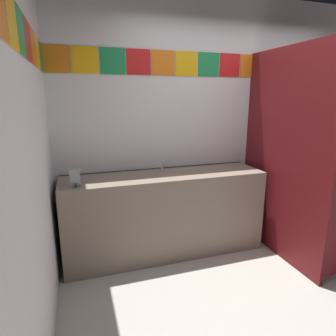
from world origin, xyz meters
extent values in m
plane|color=#B2ADA3|center=(0.00, 0.00, 0.00)|extent=(8.63, 8.63, 0.00)
cube|color=silver|center=(0.00, 1.48, 1.38)|extent=(3.92, 0.08, 2.76)
cube|color=orange|center=(-1.83, 1.44, 2.02)|extent=(0.25, 0.01, 0.25)
cube|color=yellow|center=(-1.57, 1.44, 2.02)|extent=(0.25, 0.01, 0.25)
cube|color=#1E8C4C|center=(-1.31, 1.44, 2.02)|extent=(0.25, 0.01, 0.25)
cube|color=red|center=(-1.05, 1.44, 2.02)|extent=(0.25, 0.01, 0.25)
cube|color=orange|center=(-0.78, 1.44, 2.02)|extent=(0.25, 0.01, 0.25)
cube|color=yellow|center=(-0.52, 1.44, 2.02)|extent=(0.25, 0.01, 0.25)
cube|color=#1E8C4C|center=(-0.26, 1.44, 2.02)|extent=(0.25, 0.01, 0.25)
cube|color=red|center=(0.00, 1.44, 2.02)|extent=(0.25, 0.01, 0.25)
cube|color=orange|center=(0.26, 1.44, 2.02)|extent=(0.25, 0.01, 0.25)
cube|color=yellow|center=(0.52, 1.44, 2.02)|extent=(0.25, 0.01, 0.25)
cube|color=#1E8C4C|center=(0.78, 1.44, 2.02)|extent=(0.25, 0.01, 0.25)
cube|color=red|center=(1.05, 1.44, 2.02)|extent=(0.25, 0.01, 0.25)
cube|color=orange|center=(1.31, 1.44, 2.02)|extent=(0.25, 0.01, 0.25)
cube|color=silver|center=(-2.00, 0.00, 1.38)|extent=(0.08, 2.89, 2.76)
cube|color=yellow|center=(-1.96, 0.00, 2.02)|extent=(0.01, 0.25, 0.25)
cube|color=#1E8C4C|center=(-1.96, 0.26, 2.02)|extent=(0.01, 0.25, 0.25)
cube|color=red|center=(-1.96, 0.52, 2.02)|extent=(0.01, 0.25, 0.25)
cube|color=orange|center=(-1.96, 0.79, 2.02)|extent=(0.01, 0.25, 0.25)
cube|color=yellow|center=(-1.96, 1.05, 2.02)|extent=(0.01, 0.25, 0.25)
cube|color=#1E8C4C|center=(-1.96, 1.31, 2.02)|extent=(0.01, 0.25, 0.25)
cube|color=gray|center=(-0.86, 1.17, 0.44)|extent=(2.11, 0.55, 0.89)
cube|color=gray|center=(-0.86, 1.43, 0.85)|extent=(2.11, 0.03, 0.08)
cylinder|color=silver|center=(-0.86, 1.14, 0.83)|extent=(0.34, 0.34, 0.10)
cylinder|color=silver|center=(-0.86, 1.28, 0.91)|extent=(0.04, 0.04, 0.05)
cylinder|color=silver|center=(-0.86, 1.23, 0.98)|extent=(0.02, 0.06, 0.09)
cube|color=gray|center=(-1.75, 1.01, 0.97)|extent=(0.09, 0.07, 0.16)
cylinder|color=black|center=(-1.75, 0.97, 0.91)|extent=(0.02, 0.02, 0.03)
cube|color=maroon|center=(0.30, 0.79, 1.08)|extent=(0.04, 1.31, 2.15)
cylinder|color=white|center=(0.78, 0.97, 0.20)|extent=(0.38, 0.38, 0.40)
torus|color=white|center=(0.78, 0.97, 0.42)|extent=(0.39, 0.39, 0.05)
cube|color=white|center=(0.78, 1.18, 0.57)|extent=(0.34, 0.17, 0.34)
camera|label=1|loc=(-1.71, -1.61, 1.67)|focal=30.78mm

